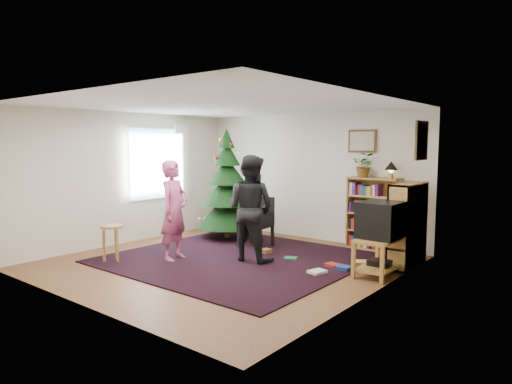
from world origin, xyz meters
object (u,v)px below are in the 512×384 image
Objects in this scene: bookshelf_right at (408,224)px; person_standing at (174,210)px; crt_tv at (380,220)px; armchair at (259,220)px; picture_right at (422,141)px; stool at (112,234)px; christmas_tree at (227,193)px; potted_plant at (364,165)px; person_by_chair at (251,208)px; picture_back at (362,141)px; tv_stand at (380,253)px; table_lamp at (391,167)px; bookshelf_back at (374,213)px.

bookshelf_right is 3.72m from person_standing.
crt_tv reaches higher than armchair.
picture_right reaches higher than stool.
bookshelf_right is 2.17× the size of crt_tv.
christmas_tree reaches higher than armchair.
crt_tv is 1.35× the size of potted_plant.
armchair is at bearing -32.45° from person_standing.
person_standing is 0.95× the size of person_by_chair.
tv_stand is at bearing -55.81° from picture_back.
picture_right reaches higher than bookshelf_right.
bookshelf_right is 2.94× the size of potted_plant.
crt_tv is 1.99× the size of table_lamp.
picture_right is 5.07m from stool.
armchair is 2.53m from table_lamp.
bookshelf_right reaches higher than tv_stand.
table_lamp is (-0.45, 1.44, 0.69)m from crt_tv.
picture_back is 0.32× the size of person_by_chair.
table_lamp is (-0.71, 0.59, -0.45)m from picture_right.
armchair is at bearing -138.87° from picture_back.
bookshelf_right is (-0.14, -0.10, -1.29)m from picture_right.
bookshelf_back is 4.51m from stool.
christmas_tree is 2.60m from stool.
picture_back is 2.82m from christmas_tree.
potted_plant is at bearing 180.00° from bookshelf_back.
person_standing is (0.67, 0.73, 0.35)m from stool.
armchair is (-2.49, 0.33, -0.31)m from crt_tv.
picture_right is at bearing -54.28° from bookshelf_right.
stool is (-3.67, -2.00, 0.14)m from tv_stand.
table_lamp is at bearing 107.46° from tv_stand.
person_by_chair is at bearing -164.40° from crt_tv.
person_by_chair is at bearing -69.73° from person_standing.
christmas_tree is at bearing 171.02° from crt_tv.
potted_plant is (2.71, 3.44, 1.06)m from stool.
bookshelf_right is 2.48m from person_by_chair.
bookshelf_back is 2.94× the size of potted_plant.
tv_stand is (3.48, -0.55, -0.60)m from christmas_tree.
person_standing is at bearing -124.07° from picture_back.
picture_right reaches higher than person_standing.
bookshelf_back is 1.63m from crt_tv.
crt_tv is at bearing 180.00° from tv_stand.
bookshelf_back is at bearing 49.75° from stool.
picture_right is 1.00× the size of stool.
person_by_chair is (-2.23, -1.40, -1.09)m from picture_right.
person_standing is at bearing -133.14° from table_lamp.
person_by_chair reaches higher than crt_tv.
potted_plant is at bearing 28.55° from armchair.
bookshelf_back is 1.40× the size of armchair.
person_by_chair is at bearing -147.88° from picture_right.
bookshelf_right is 0.75× the size of person_by_chair.
tv_stand is at bearing -8.98° from christmas_tree.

